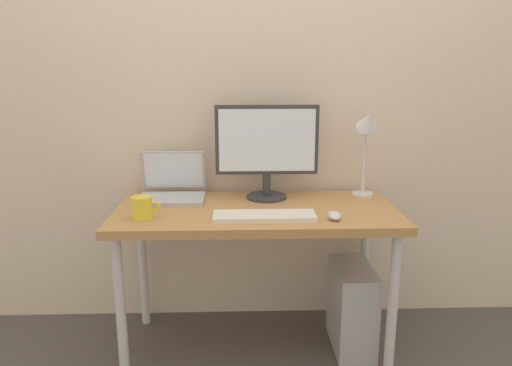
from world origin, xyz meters
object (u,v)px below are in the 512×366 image
object	(u,v)px
computer_tower	(352,307)
desk_lamp	(367,134)
coffee_mug	(142,208)
desk	(256,223)
keyboard	(264,216)
monitor	(267,146)
mouse	(334,216)
laptop	(173,187)

from	to	relation	value
computer_tower	desk_lamp	bearing A→B (deg)	66.62
coffee_mug	desk_lamp	bearing A→B (deg)	16.95
desk	keyboard	world-z (taller)	keyboard
desk	computer_tower	bearing A→B (deg)	-1.29
keyboard	computer_tower	size ratio (longest dim) A/B	1.05
monitor	computer_tower	size ratio (longest dim) A/B	1.19
desk	mouse	world-z (taller)	mouse
keyboard	computer_tower	xyz separation A→B (m)	(0.44, 0.16, -0.52)
computer_tower	coffee_mug	bearing A→B (deg)	-172.14
monitor	laptop	world-z (taller)	monitor
laptop	computer_tower	xyz separation A→B (m)	(0.88, -0.20, -0.56)
monitor	coffee_mug	distance (m)	0.67
laptop	desk_lamp	world-z (taller)	desk_lamp
keyboard	coffee_mug	size ratio (longest dim) A/B	3.57
desk	laptop	xyz separation A→B (m)	(-0.41, 0.19, 0.13)
laptop	mouse	bearing A→B (deg)	-26.74
computer_tower	mouse	bearing A→B (deg)	-129.05
desk	monitor	bearing A→B (deg)	71.31
desk_lamp	computer_tower	size ratio (longest dim) A/B	1.07
desk_lamp	computer_tower	distance (m)	0.85
desk_lamp	mouse	xyz separation A→B (m)	(-0.22, -0.36, -0.30)
coffee_mug	computer_tower	size ratio (longest dim) A/B	0.29
desk_lamp	mouse	bearing A→B (deg)	-121.56
keyboard	mouse	bearing A→B (deg)	-2.94
computer_tower	monitor	bearing A→B (deg)	155.82
desk_lamp	coffee_mug	distance (m)	1.12
coffee_mug	computer_tower	bearing A→B (deg)	7.86
laptop	desk_lamp	distance (m)	0.99
monitor	keyboard	size ratio (longest dim) A/B	1.14
coffee_mug	mouse	bearing A→B (deg)	-2.63
coffee_mug	keyboard	bearing A→B (deg)	-2.46
laptop	keyboard	world-z (taller)	laptop
laptop	computer_tower	world-z (taller)	laptop
keyboard	mouse	xyz separation A→B (m)	(0.30, -0.02, 0.01)
laptop	mouse	size ratio (longest dim) A/B	3.56
desk	monitor	size ratio (longest dim) A/B	2.59
mouse	computer_tower	xyz separation A→B (m)	(0.14, 0.17, -0.52)
laptop	coffee_mug	world-z (taller)	laptop
keyboard	computer_tower	bearing A→B (deg)	19.51
desk_lamp	keyboard	distance (m)	0.69
desk_lamp	laptop	bearing A→B (deg)	178.98
monitor	coffee_mug	world-z (taller)	monitor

